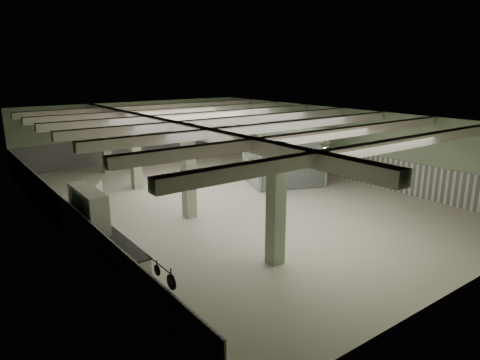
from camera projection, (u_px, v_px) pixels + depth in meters
floor at (228, 199)px, 18.74m from camera, size 20.00×20.00×0.00m
ceiling at (228, 117)px, 17.82m from camera, size 14.00×20.00×0.02m
wall_back at (134, 132)px, 26.06m from camera, size 14.00×0.02×3.60m
wall_front at (460, 227)px, 10.50m from camera, size 14.00×0.02×3.60m
wall_left at (56, 185)px, 14.26m from camera, size 0.02×20.00×3.60m
wall_right at (338, 142)px, 22.29m from camera, size 0.02×20.00×3.60m
wainscot_left at (60, 214)px, 14.55m from camera, size 0.05×19.90×1.50m
wainscot_right at (336, 162)px, 22.55m from camera, size 0.05×19.90×1.50m
wainscot_back at (136, 149)px, 26.31m from camera, size 13.90×0.05×1.50m
girder at (174, 127)px, 16.44m from camera, size 0.45×19.90×0.40m
beam_a at (379, 147)px, 12.03m from camera, size 13.90×0.35×0.32m
beam_b at (315, 136)px, 13.97m from camera, size 13.90×0.35×0.32m
beam_c at (266, 128)px, 15.92m from camera, size 13.90×0.35×0.32m
beam_d at (228, 121)px, 17.87m from camera, size 13.90×0.35×0.32m
beam_e at (197, 116)px, 19.81m from camera, size 13.90×0.35×0.32m
beam_f at (172, 111)px, 21.76m from camera, size 13.90×0.35×0.32m
beam_g at (151, 108)px, 23.70m from camera, size 13.90×0.35×0.32m
column_a at (276, 205)px, 12.17m from camera, size 0.42×0.42×3.60m
column_b at (188, 172)px, 16.07m from camera, size 0.42×0.42×3.60m
column_c at (135, 151)px, 19.96m from camera, size 0.42×0.42×3.60m
column_d at (105, 140)px, 23.07m from camera, size 0.42×0.42×3.60m
hook_rail at (159, 265)px, 8.38m from camera, size 0.02×1.20×0.02m
pendant_front at (325, 146)px, 14.36m from camera, size 0.44×0.44×0.22m
pendant_mid at (230, 128)px, 18.64m from camera, size 0.44×0.44×0.22m
pendant_back at (176, 117)px, 22.53m from camera, size 0.44×0.44×0.22m
prep_counter at (100, 245)px, 12.77m from camera, size 0.93×5.36×0.91m
pitcher_near at (88, 217)px, 13.43m from camera, size 0.23×0.25×0.26m
pitcher_far at (102, 234)px, 12.10m from camera, size 0.24×0.25×0.26m
veg_colander at (81, 211)px, 14.12m from camera, size 0.54×0.54×0.21m
orange_bowl at (94, 222)px, 13.28m from camera, size 0.34×0.34×0.10m
skillet_near at (171, 282)px, 8.14m from camera, size 0.04×0.31×0.31m
skillet_far at (157, 270)px, 8.62m from camera, size 0.03×0.23×0.23m
walkin_cooler at (91, 224)px, 12.95m from camera, size 0.94×2.20×2.02m
guard_booth at (284, 145)px, 20.95m from camera, size 4.37×4.06×2.86m
filing_cabinet at (318, 168)px, 22.11m from camera, size 0.43×0.56×1.14m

